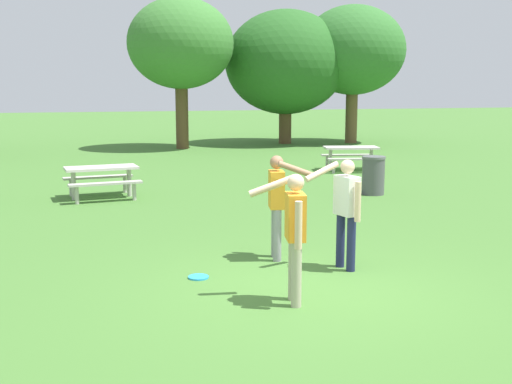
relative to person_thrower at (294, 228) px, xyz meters
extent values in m
plane|color=#447530|center=(0.31, 0.44, -0.96)|extent=(120.00, 120.00, 0.00)
cylinder|color=#B7AD93|center=(-0.01, -0.13, -0.55)|extent=(0.13, 0.13, 0.82)
cylinder|color=#B7AD93|center=(0.04, 0.13, -0.55)|extent=(0.13, 0.13, 0.82)
cube|color=orange|center=(0.01, 0.00, 0.15)|extent=(0.29, 0.41, 0.58)
sphere|color=beige|center=(0.01, 0.00, 0.57)|extent=(0.21, 0.21, 0.21)
cylinder|color=beige|center=(-0.04, -0.26, 0.10)|extent=(0.09, 0.09, 0.58)
cylinder|color=beige|center=(-0.21, 0.30, 0.49)|extent=(0.58, 0.20, 0.28)
cylinder|color=gray|center=(0.43, 2.15, -0.55)|extent=(0.13, 0.13, 0.82)
cylinder|color=gray|center=(0.38, 1.90, -0.55)|extent=(0.13, 0.13, 0.82)
cube|color=orange|center=(0.40, 2.02, 0.15)|extent=(0.29, 0.41, 0.58)
sphere|color=#9E7051|center=(0.40, 2.02, 0.57)|extent=(0.21, 0.21, 0.21)
cylinder|color=#9E7051|center=(0.45, 2.28, 0.10)|extent=(0.09, 0.09, 0.58)
cylinder|color=#9E7051|center=(0.62, 1.72, 0.49)|extent=(0.58, 0.20, 0.28)
cylinder|color=#1E234C|center=(1.26, 1.10, -0.55)|extent=(0.13, 0.13, 0.82)
cylinder|color=#1E234C|center=(1.20, 1.35, -0.55)|extent=(0.13, 0.13, 0.82)
cube|color=white|center=(1.23, 1.22, 0.15)|extent=(0.30, 0.42, 0.58)
sphere|color=beige|center=(1.23, 1.22, 0.57)|extent=(0.21, 0.21, 0.21)
cylinder|color=beige|center=(1.29, 0.97, 0.10)|extent=(0.09, 0.09, 0.58)
cylinder|color=beige|center=(0.91, 1.41, 0.49)|extent=(0.58, 0.22, 0.28)
cylinder|color=#2D9EDB|center=(-0.96, 1.35, -0.95)|extent=(0.29, 0.29, 0.03)
cube|color=beige|center=(-2.04, 8.36, -0.22)|extent=(1.78, 0.96, 0.06)
cube|color=#B6B2A8|center=(-1.97, 7.78, -0.52)|extent=(1.72, 0.46, 0.05)
cube|color=#B6B2A8|center=(-2.11, 8.93, -0.52)|extent=(1.72, 0.46, 0.05)
cylinder|color=#B6B2A8|center=(-2.70, 8.28, -0.61)|extent=(0.11, 0.11, 0.71)
cylinder|color=#B6B2A8|center=(-2.63, 7.70, -0.75)|extent=(0.09, 0.09, 0.41)
cylinder|color=#B6B2A8|center=(-2.77, 8.86, -0.75)|extent=(0.09, 0.09, 0.41)
cylinder|color=#B6B2A8|center=(-1.38, 8.44, -0.61)|extent=(0.11, 0.11, 0.71)
cylinder|color=#B6B2A8|center=(-1.31, 7.86, -0.75)|extent=(0.09, 0.09, 0.41)
cylinder|color=#B6B2A8|center=(-1.45, 9.01, -0.75)|extent=(0.09, 0.09, 0.41)
cube|color=beige|center=(5.83, 11.38, -0.22)|extent=(1.82, 1.08, 0.06)
cube|color=#B6B2A8|center=(5.72, 10.81, -0.52)|extent=(1.72, 0.59, 0.05)
cube|color=#B6B2A8|center=(5.95, 11.95, -0.52)|extent=(1.72, 0.59, 0.05)
cylinder|color=#B6B2A8|center=(5.18, 11.51, -0.61)|extent=(0.11, 0.11, 0.71)
cylinder|color=#B6B2A8|center=(5.07, 10.95, -0.75)|extent=(0.09, 0.09, 0.41)
cylinder|color=#B6B2A8|center=(5.30, 12.08, -0.75)|extent=(0.09, 0.09, 0.41)
cylinder|color=#B6B2A8|center=(6.48, 11.25, -0.61)|extent=(0.11, 0.11, 0.71)
cylinder|color=#B6B2A8|center=(6.37, 10.68, -0.75)|extent=(0.09, 0.09, 0.41)
cylinder|color=#B6B2A8|center=(6.60, 11.82, -0.75)|extent=(0.09, 0.09, 0.41)
cylinder|color=#515156|center=(4.53, 7.09, -0.51)|extent=(0.56, 0.56, 0.90)
cylinder|color=slate|center=(4.53, 7.09, -0.03)|extent=(0.59, 0.59, 0.06)
cylinder|color=brown|center=(1.76, 19.98, 0.65)|extent=(0.54, 0.54, 3.22)
ellipsoid|color=#3D7A33|center=(1.76, 19.98, 3.49)|extent=(4.49, 4.49, 3.82)
cylinder|color=brown|center=(6.80, 21.11, 0.15)|extent=(0.58, 0.58, 2.21)
ellipsoid|color=#286023|center=(6.80, 21.11, 2.79)|extent=(5.61, 5.61, 4.76)
cylinder|color=brown|center=(9.93, 20.59, 0.53)|extent=(0.55, 0.55, 2.99)
ellipsoid|color=#33702D|center=(9.93, 20.59, 3.36)|extent=(4.86, 4.86, 4.13)
camera|label=1|loc=(-2.49, -7.21, 1.74)|focal=44.39mm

